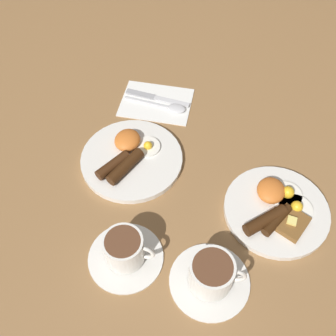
% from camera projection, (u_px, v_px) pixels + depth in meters
% --- Properties ---
extents(ground_plane, '(3.00, 3.00, 0.00)m').
position_uv_depth(ground_plane, '(132.00, 161.00, 0.98)').
color(ground_plane, olive).
extents(breakfast_plate_near, '(0.25, 0.25, 0.05)m').
position_uv_depth(breakfast_plate_near, '(130.00, 157.00, 0.97)').
color(breakfast_plate_near, silver).
rests_on(breakfast_plate_near, ground_plane).
extents(breakfast_plate_far, '(0.24, 0.24, 0.05)m').
position_uv_depth(breakfast_plate_far, '(277.00, 209.00, 0.89)').
color(breakfast_plate_far, silver).
rests_on(breakfast_plate_far, ground_plane).
extents(teacup_near, '(0.16, 0.16, 0.08)m').
position_uv_depth(teacup_near, '(125.00, 251.00, 0.80)').
color(teacup_near, silver).
rests_on(teacup_near, ground_plane).
extents(teacup_far, '(0.16, 0.16, 0.08)m').
position_uv_depth(teacup_far, '(211.00, 275.00, 0.77)').
color(teacup_far, silver).
rests_on(teacup_far, ground_plane).
extents(napkin, '(0.16, 0.21, 0.01)m').
position_uv_depth(napkin, '(156.00, 102.00, 1.10)').
color(napkin, white).
rests_on(napkin, ground_plane).
extents(knife, '(0.02, 0.19, 0.01)m').
position_uv_depth(knife, '(154.00, 97.00, 1.11)').
color(knife, silver).
rests_on(knife, napkin).
extents(spoon, '(0.04, 0.18, 0.01)m').
position_uv_depth(spoon, '(170.00, 107.00, 1.08)').
color(spoon, silver).
rests_on(spoon, napkin).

